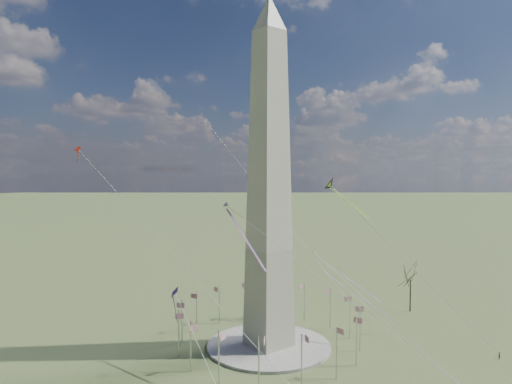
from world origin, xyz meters
TOP-DOWN VIEW (x-y plane):
  - ground at (0.00, 0.00)m, footprint 2000.00×2000.00m
  - plaza at (0.00, 0.00)m, footprint 36.00×36.00m
  - washington_monument at (0.00, 0.00)m, footprint 15.56×15.56m
  - flagpole_ring at (-0.00, -0.00)m, footprint 54.40×54.40m
  - tree_near at (61.82, -6.29)m, footprint 9.99×9.99m
  - person_east at (44.10, -45.43)m, footprint 0.84×0.83m
  - kite_delta_black at (35.55, 8.13)m, footprint 8.33×16.84m
  - kite_diamond_purple at (-29.30, 2.08)m, footprint 2.63×3.33m
  - kite_streamer_left at (19.59, -8.40)m, footprint 11.44×19.53m
  - kite_streamer_mid at (-13.20, -3.18)m, footprint 4.79×22.47m
  - kite_streamer_right at (28.73, -5.08)m, footprint 14.48×19.95m
  - kite_small_red at (-42.31, 35.85)m, footprint 1.73×1.59m
  - kite_small_white at (9.48, 49.41)m, footprint 1.34×1.80m

SIDE VIEW (x-z plane):
  - ground at x=0.00m, z-range 0.00..0.00m
  - plaza at x=0.00m, z-range 0.00..0.80m
  - person_east at x=44.10m, z-range 0.00..1.95m
  - flagpole_ring at x=0.00m, z-range 0.77..13.77m
  - tree_near at x=61.82m, z-range 3.73..21.21m
  - kite_streamer_right at x=28.73m, z-range 5.75..21.80m
  - kite_diamond_purple at x=-29.30m, z-range 14.92..24.63m
  - kite_streamer_left at x=19.59m, z-range 14.11..28.90m
  - kite_streamer_mid at x=-13.20m, z-range 28.97..44.46m
  - kite_delta_black at x=35.55m, z-range 38.70..52.41m
  - washington_monument at x=0.00m, z-range -2.05..97.95m
  - kite_small_red at x=-42.31m, z-range 54.84..59.65m
  - kite_small_white at x=9.48m, z-range 67.64..72.24m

